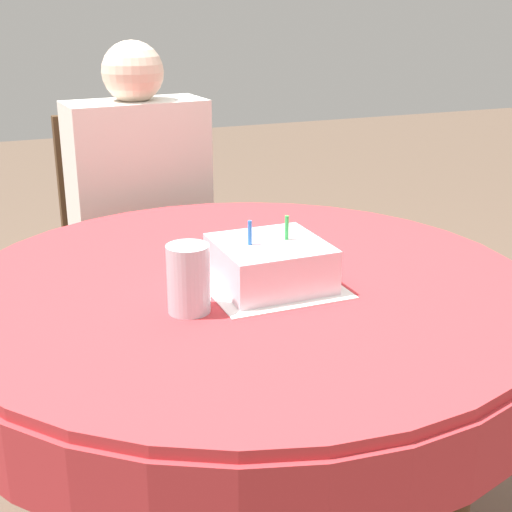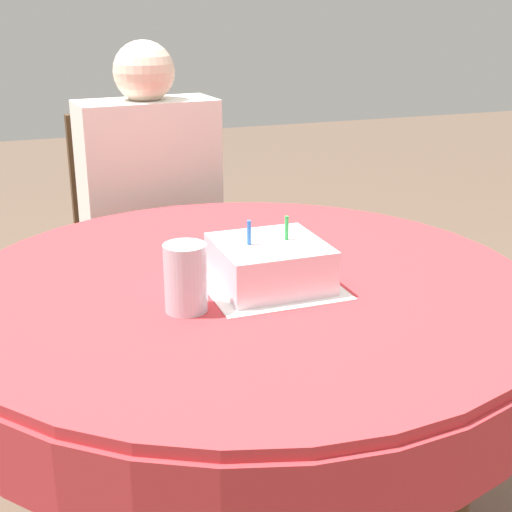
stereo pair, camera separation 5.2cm
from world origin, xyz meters
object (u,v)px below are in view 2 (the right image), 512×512
Objects in this scene: person at (152,200)px; drinking_glass at (186,278)px; chair at (146,249)px; birthday_cake at (270,263)px.

person is 0.94m from drinking_glass.
birthday_cake is at bearing -90.71° from chair.
birthday_cake is 0.20m from drinking_glass.
person is 5.66× the size of birthday_cake.
birthday_cake is at bearing -90.79° from person.
person reaches higher than drinking_glass.
birthday_cake reaches higher than drinking_glass.
chair is 7.43× the size of drinking_glass.
person is at bearing 81.64° from drinking_glass.
birthday_cake is (0.05, -0.86, 0.08)m from person.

